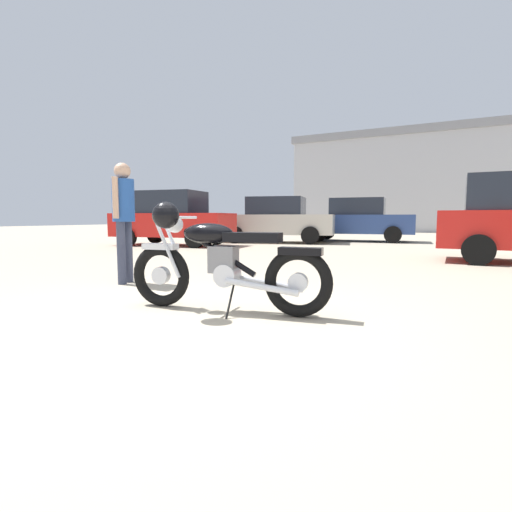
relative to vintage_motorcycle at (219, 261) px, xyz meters
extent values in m
plane|color=tan|center=(0.00, -0.34, -0.49)|extent=(80.00, 80.00, 0.00)
torus|color=black|center=(-0.66, -0.05, -0.17)|extent=(0.65, 0.18, 0.64)
cylinder|color=silver|center=(-0.66, -0.05, -0.17)|extent=(0.19, 0.10, 0.18)
torus|color=black|center=(0.77, 0.12, -0.17)|extent=(0.65, 0.18, 0.64)
cylinder|color=silver|center=(0.77, 0.12, -0.17)|extent=(0.19, 0.10, 0.18)
cube|color=silver|center=(-0.66, -0.05, 0.13)|extent=(0.37, 0.17, 0.06)
cube|color=black|center=(0.79, 0.12, 0.12)|extent=(0.41, 0.18, 0.07)
cylinder|color=silver|center=(-0.53, -0.11, 0.11)|extent=(0.29, 0.07, 0.58)
cylinder|color=silver|center=(-0.55, 0.04, 0.11)|extent=(0.29, 0.07, 0.58)
sphere|color=silver|center=(-0.49, -0.03, 0.35)|extent=(0.17, 0.17, 0.17)
cylinder|color=silver|center=(-0.41, -0.02, 0.42)|extent=(0.10, 0.62, 0.03)
sphere|color=black|center=(-0.38, -0.32, 0.44)|extent=(0.25, 0.25, 0.25)
cylinder|color=black|center=(-0.01, 0.02, 0.09)|extent=(0.76, 0.14, 0.47)
ellipsoid|color=black|center=(-0.13, 0.01, 0.27)|extent=(0.54, 0.28, 0.20)
cube|color=black|center=(0.33, 0.06, 0.24)|extent=(0.56, 0.26, 0.09)
cube|color=slate|center=(0.03, 0.03, 0.02)|extent=(0.28, 0.21, 0.26)
cylinder|color=silver|center=(0.07, 0.03, -0.13)|extent=(0.24, 0.22, 0.22)
cylinder|color=silver|center=(0.46, -0.02, -0.21)|extent=(0.70, 0.14, 0.14)
cylinder|color=silver|center=(0.44, 0.18, -0.21)|extent=(0.70, 0.14, 0.14)
cylinder|color=black|center=(0.19, -0.12, -0.33)|extent=(0.05, 0.24, 0.33)
cylinder|color=#383D51|center=(-2.06, 0.98, -0.06)|extent=(0.12, 0.12, 0.86)
cylinder|color=#383D51|center=(-2.02, 0.80, -0.06)|extent=(0.12, 0.12, 0.86)
cylinder|color=#234C93|center=(-2.04, 0.89, 0.66)|extent=(0.30, 0.30, 0.58)
cylinder|color=tan|center=(-2.08, 1.08, 0.69)|extent=(0.08, 0.08, 0.55)
cylinder|color=tan|center=(-2.00, 0.70, 0.69)|extent=(0.08, 0.08, 0.55)
sphere|color=tan|center=(-2.04, 0.89, 1.06)|extent=(0.22, 0.22, 0.22)
cylinder|color=black|center=(-4.99, 8.34, -0.19)|extent=(0.62, 0.26, 0.60)
cylinder|color=black|center=(-4.79, 6.71, -0.19)|extent=(0.62, 0.26, 0.60)
cylinder|color=black|center=(-7.37, 8.04, -0.19)|extent=(0.62, 0.26, 0.60)
cylinder|color=black|center=(-7.17, 6.41, -0.19)|extent=(0.62, 0.26, 0.60)
cube|color=red|center=(-6.08, 7.37, 0.19)|extent=(4.07, 2.11, 0.76)
cube|color=#232833|center=(-6.33, 7.34, 0.93)|extent=(2.57, 1.80, 0.72)
cylinder|color=black|center=(-4.74, 9.22, -0.18)|extent=(0.65, 0.31, 0.62)
cylinder|color=black|center=(-5.07, 10.91, -0.18)|extent=(0.65, 0.31, 0.62)
cylinder|color=black|center=(-2.09, 9.73, -0.18)|extent=(0.65, 0.31, 0.62)
cylinder|color=black|center=(-2.42, 11.42, -0.18)|extent=(0.65, 0.31, 0.62)
cube|color=beige|center=(-3.58, 10.32, 0.18)|extent=(4.45, 2.49, 0.72)
cube|color=#232833|center=(-3.58, 10.32, 0.86)|extent=(2.26, 1.91, 0.64)
cylinder|color=black|center=(2.68, 7.00, -0.19)|extent=(0.61, 0.21, 0.60)
cylinder|color=black|center=(2.62, 5.36, -0.19)|extent=(0.61, 0.21, 0.60)
cylinder|color=black|center=(0.29, 13.36, -0.18)|extent=(0.63, 0.24, 0.62)
cylinder|color=black|center=(0.41, 11.64, -0.18)|extent=(0.63, 0.24, 0.62)
cylinder|color=black|center=(-2.41, 13.16, -0.18)|extent=(0.63, 0.24, 0.62)
cylinder|color=black|center=(-2.28, 11.45, -0.18)|extent=(0.63, 0.24, 0.62)
cube|color=#2D4784|center=(-1.00, 12.40, 0.18)|extent=(4.31, 2.02, 0.72)
cube|color=#232833|center=(-1.00, 12.40, 0.86)|extent=(2.11, 1.70, 0.64)
cube|color=#B2B2B7|center=(2.69, 29.52, 2.55)|extent=(20.54, 13.48, 6.08)
cube|color=gray|center=(2.69, 29.52, 5.83)|extent=(20.85, 13.79, 0.50)
camera|label=1|loc=(1.92, -3.28, 0.42)|focal=27.58mm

